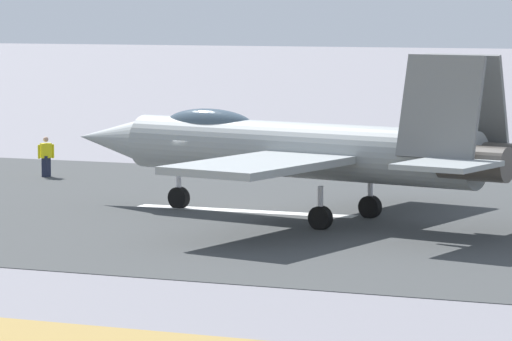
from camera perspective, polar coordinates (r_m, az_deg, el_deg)
ground_plane at (r=53.19m, az=-1.39°, el=-1.49°), size 400.00×400.00×0.00m
runway_strip at (r=53.19m, az=-1.37°, el=-1.48°), size 240.00×26.00×0.02m
fighter_jet at (r=50.60m, az=1.62°, el=0.85°), size 17.89×14.27×5.59m
crew_person at (r=63.84m, az=-7.84°, el=0.50°), size 0.52×0.53×1.69m
marker_cone_mid at (r=65.21m, az=1.85°, el=0.17°), size 0.44×0.44×0.55m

